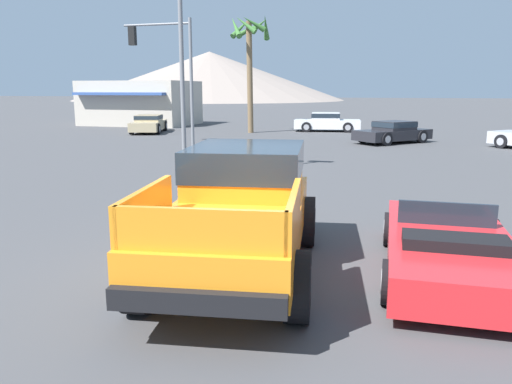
# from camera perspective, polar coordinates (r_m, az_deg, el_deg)

# --- Properties ---
(ground_plane) EXTENTS (320.00, 320.00, 0.00)m
(ground_plane) POSITION_cam_1_polar(r_m,az_deg,el_deg) (8.32, -1.62, -7.93)
(ground_plane) COLOR #424244
(orange_pickup_truck) EXTENTS (2.90, 5.44, 1.87)m
(orange_pickup_truck) POSITION_cam_1_polar(r_m,az_deg,el_deg) (7.89, -1.72, -0.93)
(orange_pickup_truck) COLOR orange
(orange_pickup_truck) RESTS_ON ground_plane
(red_convertible_car) EXTENTS (2.00, 4.28, 1.04)m
(red_convertible_car) POSITION_cam_1_polar(r_m,az_deg,el_deg) (8.12, 21.07, -6.12)
(red_convertible_car) COLOR red
(red_convertible_car) RESTS_ON ground_plane
(parked_car_white) EXTENTS (4.55, 2.36, 1.24)m
(parked_car_white) POSITION_cam_1_polar(r_m,az_deg,el_deg) (34.02, 8.08, 7.95)
(parked_car_white) COLOR white
(parked_car_white) RESTS_ON ground_plane
(parked_car_tan) EXTENTS (3.04, 4.82, 1.14)m
(parked_car_tan) POSITION_cam_1_polar(r_m,az_deg,el_deg) (33.55, -12.15, 7.68)
(parked_car_tan) COLOR tan
(parked_car_tan) RESTS_ON ground_plane
(parked_car_dark) EXTENTS (4.09, 4.28, 1.14)m
(parked_car_dark) POSITION_cam_1_polar(r_m,az_deg,el_deg) (27.29, 15.40, 6.65)
(parked_car_dark) COLOR #232328
(parked_car_dark) RESTS_ON ground_plane
(traffic_light_main) EXTENTS (3.61, 0.38, 6.12)m
(traffic_light_main) POSITION_cam_1_polar(r_m,az_deg,el_deg) (25.67, -10.22, 14.76)
(traffic_light_main) COLOR slate
(traffic_light_main) RESTS_ON ground_plane
(street_lamp_post) EXTENTS (0.90, 0.24, 7.44)m
(street_lamp_post) POSITION_cam_1_polar(r_m,az_deg,el_deg) (16.13, -8.59, 17.61)
(street_lamp_post) COLOR slate
(street_lamp_post) RESTS_ON ground_plane
(palm_tree_short) EXTENTS (2.72, 2.78, 7.31)m
(palm_tree_short) POSITION_cam_1_polar(r_m,az_deg,el_deg) (32.63, -0.68, 16.43)
(palm_tree_short) COLOR brown
(palm_tree_short) RESTS_ON ground_plane
(storefront_building) EXTENTS (8.18, 6.42, 3.40)m
(storefront_building) POSITION_cam_1_polar(r_m,az_deg,el_deg) (41.16, -13.05, 9.89)
(storefront_building) COLOR #BCB2A3
(storefront_building) RESTS_ON ground_plane
(distant_mountain_range) EXTENTS (176.09, 85.54, 14.82)m
(distant_mountain_range) POSITION_cam_1_polar(r_m,az_deg,el_deg) (128.23, 25.16, 12.30)
(distant_mountain_range) COLOR gray
(distant_mountain_range) RESTS_ON ground_plane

